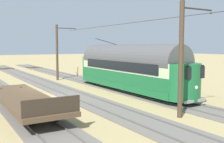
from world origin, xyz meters
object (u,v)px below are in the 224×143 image
object	(u,v)px
vintage_streetcar	(128,67)
flatcar_adjacent	(24,99)
switch_stand	(78,71)
catenary_pole_mid_near	(182,57)
catenary_pole_foreground	(58,51)

from	to	relation	value
vintage_streetcar	flatcar_adjacent	world-z (taller)	vintage_streetcar
flatcar_adjacent	switch_stand	xyz separation A→B (m)	(-11.30, -16.92, -0.16)
vintage_streetcar	flatcar_adjacent	size ratio (longest dim) A/B	1.41
catenary_pole_mid_near	catenary_pole_foreground	bearing A→B (deg)	-90.00
catenary_pole_foreground	switch_stand	bearing A→B (deg)	-145.36
vintage_streetcar	catenary_pole_foreground	world-z (taller)	catenary_pole_foreground
vintage_streetcar	switch_stand	world-z (taller)	vintage_streetcar
catenary_pole_foreground	switch_stand	size ratio (longest dim) A/B	5.46
vintage_streetcar	switch_stand	bearing A→B (deg)	-95.70
flatcar_adjacent	vintage_streetcar	bearing A→B (deg)	-164.64
catenary_pole_foreground	switch_stand	distance (m)	5.43
switch_stand	catenary_pole_foreground	bearing A→B (deg)	34.64
catenary_pole_foreground	catenary_pole_mid_near	distance (m)	20.39
catenary_pole_foreground	catenary_pole_mid_near	world-z (taller)	same
flatcar_adjacent	catenary_pole_mid_near	xyz separation A→B (m)	(-7.48, 6.10, 2.66)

